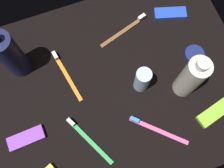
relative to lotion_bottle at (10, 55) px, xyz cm
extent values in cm
cube|color=black|center=(24.30, -15.87, -9.93)|extent=(84.00, 64.00, 1.20)
cylinder|color=#1B1E46|center=(0.00, 0.00, -0.17)|extent=(6.67, 6.67, 18.32)
cylinder|color=silver|center=(44.40, -23.35, -0.47)|extent=(6.09, 6.09, 17.73)
cylinder|color=silver|center=(44.40, -23.35, 9.49)|extent=(3.20, 3.20, 2.20)
cylinder|color=silver|center=(32.67, -18.32, -4.30)|extent=(4.40, 4.40, 10.07)
cube|color=brown|center=(34.26, 0.48, -8.88)|extent=(17.57, 6.39, 0.90)
cube|color=white|center=(41.43, 2.67, -7.83)|extent=(2.81, 1.81, 1.20)
cube|color=green|center=(12.71, -28.81, -8.88)|extent=(9.00, 16.69, 0.90)
cube|color=white|center=(9.41, -22.08, -7.83)|extent=(2.13, 2.82, 1.20)
cube|color=orange|center=(12.49, -7.97, -8.88)|extent=(4.51, 17.91, 0.90)
cube|color=white|center=(11.10, -0.60, -7.83)|extent=(1.56, 2.76, 1.20)
cube|color=#E55999|center=(32.36, -32.98, -8.88)|extent=(13.85, 13.29, 0.90)
cube|color=#338CCC|center=(26.94, -27.81, -7.83)|extent=(2.64, 2.59, 1.20)
cube|color=blue|center=(51.01, 1.01, -8.58)|extent=(11.11, 6.86, 1.50)
cube|color=purple|center=(-3.98, -21.94, -8.58)|extent=(10.57, 4.48, 1.50)
cube|color=#8CD133|center=(49.49, -33.88, -8.58)|extent=(11.05, 6.34, 1.50)
cylinder|color=navy|center=(52.09, -15.03, -8.54)|extent=(6.09, 6.09, 1.59)
camera|label=1|loc=(16.48, -37.11, 67.41)|focal=42.13mm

